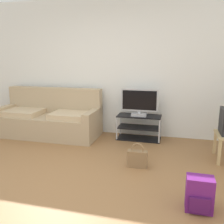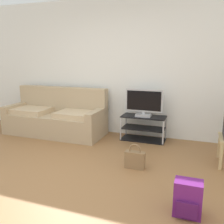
% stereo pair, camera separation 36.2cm
% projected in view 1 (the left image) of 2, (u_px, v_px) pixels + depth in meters
% --- Properties ---
extents(ground_plane, '(9.00, 9.80, 0.02)m').
position_uv_depth(ground_plane, '(58.00, 190.00, 3.02)').
color(ground_plane, olive).
extents(wall_back, '(9.00, 0.10, 2.70)m').
position_uv_depth(wall_back, '(110.00, 68.00, 5.04)').
color(wall_back, white).
rests_on(wall_back, ground_plane).
extents(couch, '(2.04, 0.84, 0.94)m').
position_uv_depth(couch, '(50.00, 119.00, 5.06)').
color(couch, tan).
rests_on(couch, ground_plane).
extents(tv_stand, '(0.83, 0.39, 0.47)m').
position_uv_depth(tv_stand, '(139.00, 127.00, 4.82)').
color(tv_stand, black).
rests_on(tv_stand, ground_plane).
extents(flat_tv, '(0.70, 0.22, 0.51)m').
position_uv_depth(flat_tv, '(139.00, 103.00, 4.69)').
color(flat_tv, '#B2B2B7').
rests_on(flat_tv, tv_stand).
extents(backpack, '(0.27, 0.26, 0.37)m').
position_uv_depth(backpack, '(199.00, 194.00, 2.56)').
color(backpack, '#661E70').
rests_on(backpack, ground_plane).
extents(handbag, '(0.28, 0.11, 0.37)m').
position_uv_depth(handbag, '(137.00, 158.00, 3.59)').
color(handbag, olive).
rests_on(handbag, ground_plane).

